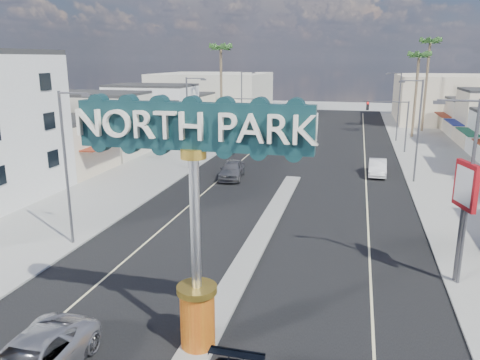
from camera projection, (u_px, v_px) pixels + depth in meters
The scene contains 23 objects.
ground at pixel (295, 176), 44.12m from camera, with size 160.00×160.00×0.00m, color gray.
road at pixel (295, 176), 44.12m from camera, with size 20.00×120.00×0.01m, color black.
median_island at pixel (261, 235), 29.08m from camera, with size 1.30×30.00×0.16m, color gray.
sidewalk_left at pixel (157, 167), 47.38m from camera, with size 8.00×120.00×0.12m, color gray.
sidewalk_right at pixel (455, 184), 40.83m from camera, with size 8.00×120.00×0.12m, color gray.
storefront_row_left at pixel (126, 119), 61.19m from camera, with size 12.00×42.00×6.00m, color beige.
backdrop_far_left at pixel (213, 94), 90.52m from camera, with size 20.00×20.00×8.00m, color #B7B29E.
backdrop_far_right at pixel (458, 99), 80.22m from camera, with size 20.00×20.00×8.00m, color beige.
gateway_sign at pixel (194, 200), 16.32m from camera, with size 8.20×1.50×9.15m.
traffic_signal_left at pixel (237, 112), 58.34m from camera, with size 5.09×0.45×6.00m.
traffic_signal_right at pixel (391, 116), 54.04m from camera, with size 5.09×0.45×6.00m.
streetlight_l_near at pixel (68, 161), 26.51m from camera, with size 2.03×0.22×9.00m.
streetlight_l_mid at pixel (189, 119), 45.29m from camera, with size 2.03×0.22×9.00m.
streetlight_l_far at pixel (243, 100), 65.95m from camera, with size 2.03×0.22×9.00m.
streetlight_r_near at pixel (466, 184), 21.62m from camera, with size 2.03×0.22×9.00m.
streetlight_r_mid at pixel (417, 126), 40.40m from camera, with size 2.03×0.22×9.00m.
streetlight_r_far at pixel (398, 103), 61.06m from camera, with size 2.03×0.22×9.00m.
palm_left_far at pixel (221, 53), 63.05m from camera, with size 2.60×2.60×13.10m.
palm_right_mid at pixel (419, 59), 62.82m from camera, with size 2.60×2.60×12.10m.
palm_right_far at pixel (430, 47), 67.54m from camera, with size 2.60×2.60×14.10m.
car_parked_left at pixel (232, 170), 42.90m from camera, with size 2.00×4.96×1.69m, color #5D5D62.
car_parked_right at pixel (377, 167), 44.14m from camera, with size 1.60×4.58×1.51m, color silver.
bank_pylon_sign at pixel (465, 192), 21.96m from camera, with size 0.75×1.85×5.94m.
Camera 1 is at (5.32, -12.79, 10.71)m, focal length 35.00 mm.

